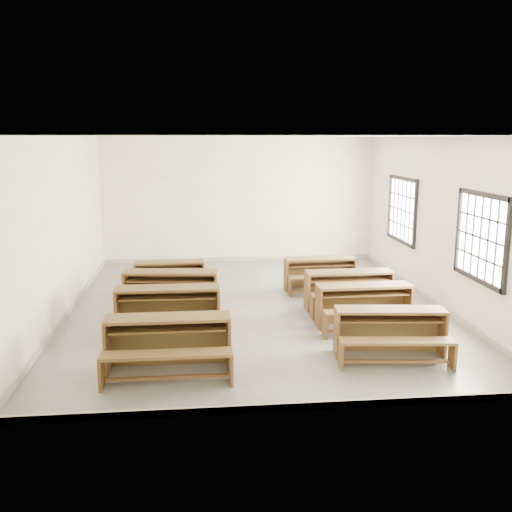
{
  "coord_description": "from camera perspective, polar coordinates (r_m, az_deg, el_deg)",
  "views": [
    {
      "loc": [
        -1.07,
        -10.4,
        3.18
      ],
      "look_at": [
        0.0,
        0.0,
        1.0
      ],
      "focal_mm": 40.0,
      "sensor_mm": 36.0,
      "label": 1
    }
  ],
  "objects": [
    {
      "name": "desk_set_6",
      "position": [
        10.82,
        9.32,
        -3.12
      ],
      "size": [
        1.64,
        0.86,
        0.73
      ],
      "rotation": [
        0.0,
        0.0,
        0.01
      ],
      "color": "brown",
      "rests_on": "ground"
    },
    {
      "name": "desk_set_4",
      "position": [
        8.65,
        13.29,
        -7.16
      ],
      "size": [
        1.68,
        1.0,
        0.72
      ],
      "rotation": [
        0.0,
        0.0,
        -0.11
      ],
      "color": "brown",
      "rests_on": "ground"
    },
    {
      "name": "desk_set_7",
      "position": [
        12.17,
        6.44,
        -1.54
      ],
      "size": [
        1.52,
        0.82,
        0.67
      ],
      "rotation": [
        0.0,
        0.0,
        0.03
      ],
      "color": "brown",
      "rests_on": "ground"
    },
    {
      "name": "desk_set_0",
      "position": [
        7.99,
        -8.77,
        -8.32
      ],
      "size": [
        1.72,
        0.9,
        0.77
      ],
      "rotation": [
        0.0,
        0.0,
        -0.0
      ],
      "color": "brown",
      "rests_on": "ground"
    },
    {
      "name": "desk_set_3",
      "position": [
        12.0,
        -8.65,
        -1.86
      ],
      "size": [
        1.47,
        0.81,
        0.65
      ],
      "rotation": [
        0.0,
        0.0,
        0.04
      ],
      "color": "brown",
      "rests_on": "ground"
    },
    {
      "name": "room",
      "position": [
        10.51,
        0.49,
        6.12
      ],
      "size": [
        8.5,
        8.5,
        3.2
      ],
      "color": "slate",
      "rests_on": "ground"
    },
    {
      "name": "desk_set_5",
      "position": [
        9.9,
        10.81,
        -4.6
      ],
      "size": [
        1.64,
        0.87,
        0.73
      ],
      "rotation": [
        0.0,
        0.0,
        0.02
      ],
      "color": "brown",
      "rests_on": "ground"
    },
    {
      "name": "desk_set_2",
      "position": [
        10.6,
        -8.53,
        -3.26
      ],
      "size": [
        1.81,
        1.07,
        0.78
      ],
      "rotation": [
        0.0,
        0.0,
        -0.1
      ],
      "color": "brown",
      "rests_on": "ground"
    },
    {
      "name": "desk_set_1",
      "position": [
        9.52,
        -8.81,
        -5.03
      ],
      "size": [
        1.72,
        0.9,
        0.77
      ],
      "rotation": [
        0.0,
        0.0,
        -0.01
      ],
      "color": "brown",
      "rests_on": "ground"
    }
  ]
}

